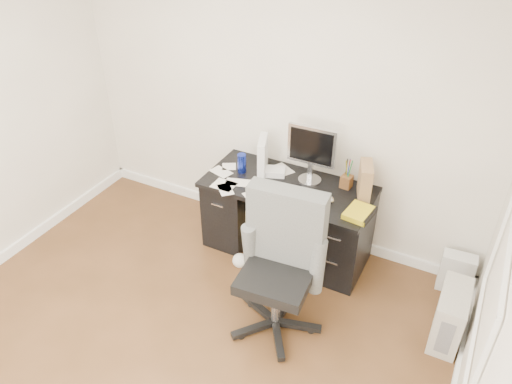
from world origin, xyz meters
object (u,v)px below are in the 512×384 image
at_px(pc_tower, 450,316).
at_px(lcd_monitor, 311,154).
at_px(keyboard, 288,195).
at_px(office_chair, 277,270).
at_px(desk, 287,217).
at_px(wicker_basket, 273,222).

bearing_deg(pc_tower, lcd_monitor, 158.86).
xyz_separation_m(keyboard, office_chair, (0.24, -0.73, -0.16)).
height_order(keyboard, office_chair, office_chair).
relative_size(lcd_monitor, pc_tower, 1.16).
distance_m(desk, keyboard, 0.40).
bearing_deg(wicker_basket, keyboard, -43.10).
distance_m(lcd_monitor, office_chair, 1.13).
distance_m(office_chair, pc_tower, 1.39).
xyz_separation_m(lcd_monitor, wicker_basket, (-0.32, -0.08, -0.80)).
xyz_separation_m(office_chair, wicker_basket, (-0.49, 0.96, -0.38)).
relative_size(keyboard, office_chair, 0.36).
height_order(lcd_monitor, office_chair, lcd_monitor).
bearing_deg(pc_tower, office_chair, -158.21).
bearing_deg(office_chair, keyboard, 103.48).
height_order(desk, keyboard, keyboard).
height_order(pc_tower, wicker_basket, pc_tower).
relative_size(office_chair, pc_tower, 2.55).
distance_m(lcd_monitor, pc_tower, 1.69).
height_order(lcd_monitor, wicker_basket, lcd_monitor).
height_order(keyboard, pc_tower, keyboard).
bearing_deg(office_chair, pc_tower, 17.58).
height_order(lcd_monitor, keyboard, lcd_monitor).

